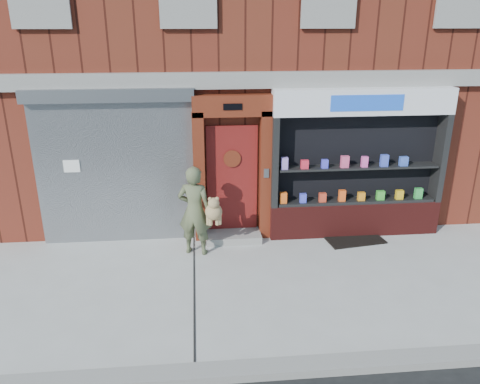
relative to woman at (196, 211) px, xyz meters
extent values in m
plane|color=#9E9E99|center=(1.48, -1.22, -0.87)|extent=(80.00, 80.00, 0.00)
cube|color=gray|center=(1.48, -3.37, -0.81)|extent=(60.00, 0.30, 0.12)
cube|color=#5D2015|center=(1.48, 4.78, 3.13)|extent=(12.00, 8.00, 8.00)
cube|color=gray|center=(1.48, 0.70, 2.28)|extent=(12.00, 0.16, 0.30)
cube|color=gray|center=(-1.52, 0.72, 0.53)|extent=(3.00, 0.10, 2.80)
cube|color=slate|center=(-1.52, 0.66, 2.05)|extent=(3.10, 0.30, 0.24)
cube|color=white|center=(-2.32, 0.66, 0.73)|extent=(0.30, 0.01, 0.24)
cube|color=#5A1D0F|center=(0.08, 0.64, 0.43)|extent=(0.22, 0.28, 2.60)
cube|color=#5A1D0F|center=(1.38, 0.64, 0.43)|extent=(0.22, 0.28, 2.60)
cube|color=#5A1D0F|center=(0.73, 0.64, 1.83)|extent=(1.50, 0.28, 0.40)
cube|color=black|center=(0.73, 0.49, 1.83)|extent=(0.35, 0.01, 0.12)
cube|color=maroon|center=(0.73, 0.75, 0.33)|extent=(1.00, 0.06, 2.20)
cylinder|color=black|center=(0.73, 0.71, 0.78)|extent=(0.28, 0.02, 0.28)
cylinder|color=#5A1D0F|center=(0.73, 0.70, 0.78)|extent=(0.34, 0.02, 0.34)
cube|color=gray|center=(0.73, 0.48, -0.79)|extent=(1.10, 0.55, 0.15)
cube|color=slate|center=(1.38, 0.49, 0.53)|extent=(0.10, 0.02, 0.18)
cube|color=#501512|center=(3.23, 0.58, -0.52)|extent=(3.50, 0.40, 0.70)
cube|color=black|center=(1.54, 0.58, 0.73)|extent=(0.12, 0.40, 1.80)
cube|color=black|center=(4.92, 0.58, 0.73)|extent=(0.12, 0.40, 1.80)
cube|color=black|center=(3.23, 0.77, 0.73)|extent=(3.30, 0.03, 1.80)
cube|color=black|center=(3.23, 0.58, -0.14)|extent=(3.20, 0.36, 0.06)
cube|color=black|center=(3.23, 0.58, 0.58)|extent=(3.20, 0.36, 0.04)
cube|color=white|center=(3.23, 0.58, 1.88)|extent=(3.50, 0.40, 0.50)
cube|color=blue|center=(3.23, 0.38, 1.88)|extent=(1.40, 0.01, 0.30)
cube|color=orange|center=(1.73, 0.50, 0.00)|extent=(0.14, 0.09, 0.22)
cube|color=#424AE0|center=(2.13, 0.50, -0.02)|extent=(0.13, 0.09, 0.18)
cube|color=red|center=(2.53, 0.50, -0.02)|extent=(0.14, 0.09, 0.18)
cube|color=#FF591A|center=(2.93, 0.50, 0.01)|extent=(0.13, 0.09, 0.23)
cube|color=orange|center=(3.33, 0.50, -0.02)|extent=(0.14, 0.09, 0.17)
cube|color=green|center=(3.73, 0.50, -0.01)|extent=(0.16, 0.09, 0.19)
cube|color=gold|center=(4.13, 0.50, -0.01)|extent=(0.14, 0.09, 0.19)
cube|color=green|center=(4.53, 0.50, 0.00)|extent=(0.15, 0.09, 0.22)
cube|color=#A07DE1|center=(1.73, 0.50, 0.72)|extent=(0.13, 0.09, 0.23)
cube|color=red|center=(2.13, 0.50, 0.69)|extent=(0.15, 0.09, 0.17)
cube|color=#4546EA|center=(2.53, 0.50, 0.69)|extent=(0.12, 0.09, 0.17)
cube|color=#E24B7C|center=(2.93, 0.50, 0.72)|extent=(0.15, 0.09, 0.23)
cube|color=#F752B0|center=(3.33, 0.50, 0.71)|extent=(0.12, 0.09, 0.21)
cube|color=blue|center=(3.73, 0.50, 0.72)|extent=(0.15, 0.09, 0.24)
cube|color=blue|center=(4.13, 0.50, 0.69)|extent=(0.16, 0.09, 0.19)
imported|color=#4F5739|center=(-0.03, 0.01, 0.00)|extent=(0.72, 0.57, 1.73)
sphere|color=#96794B|center=(0.32, -0.13, 0.02)|extent=(0.32, 0.32, 0.32)
sphere|color=#96794B|center=(0.32, -0.18, 0.21)|extent=(0.21, 0.21, 0.21)
sphere|color=#96794B|center=(0.26, -0.18, 0.29)|extent=(0.07, 0.07, 0.07)
sphere|color=#96794B|center=(0.38, -0.18, 0.29)|extent=(0.07, 0.07, 0.07)
cylinder|color=#96794B|center=(0.21, -0.13, -0.14)|extent=(0.07, 0.07, 0.19)
cylinder|color=#96794B|center=(0.42, -0.13, -0.14)|extent=(0.07, 0.07, 0.19)
cylinder|color=#96794B|center=(0.26, -0.15, -0.14)|extent=(0.07, 0.07, 0.19)
cylinder|color=#96794B|center=(0.38, -0.15, -0.14)|extent=(0.07, 0.07, 0.19)
cube|color=black|center=(3.16, 0.33, -0.86)|extent=(1.24, 0.96, 0.03)
camera|label=1|loc=(0.05, -8.06, 3.32)|focal=35.00mm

